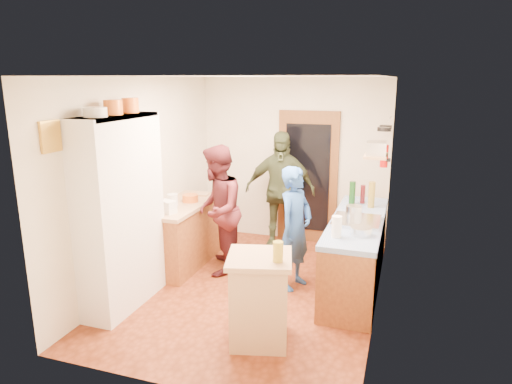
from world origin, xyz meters
The scene contains 44 objects.
floor centered at (0.00, 0.00, -0.01)m, with size 3.00×4.00×0.02m, color brown.
ceiling centered at (0.00, 0.00, 2.61)m, with size 3.00×4.00×0.02m, color silver.
wall_back centered at (0.00, 2.01, 1.30)m, with size 3.00×0.02×2.60m, color beige.
wall_front centered at (0.00, -2.01, 1.30)m, with size 3.00×0.02×2.60m, color beige.
wall_left centered at (-1.51, 0.00, 1.30)m, with size 0.02×4.00×2.60m, color beige.
wall_right centered at (1.51, 0.00, 1.30)m, with size 0.02×4.00×2.60m, color beige.
door_frame centered at (0.25, 1.97, 1.05)m, with size 0.95×0.06×2.10m, color brown.
door_glass centered at (0.25, 1.94, 1.05)m, with size 0.70×0.02×1.70m, color black.
hutch_body centered at (-1.30, -0.80, 1.10)m, with size 0.40×1.20×2.20m, color white.
hutch_top_shelf centered at (-1.30, -0.80, 2.18)m, with size 0.40×1.14×0.04m, color white.
plate_stack centered at (-1.30, -1.10, 2.25)m, with size 0.24×0.24×0.10m, color white.
orange_pot_a centered at (-1.30, -0.80, 2.28)m, with size 0.20×0.20×0.16m, color orange.
orange_pot_b centered at (-1.30, -0.48, 2.28)m, with size 0.19×0.19×0.17m, color orange.
left_counter_base centered at (-1.20, 0.45, 0.42)m, with size 0.60×1.40×0.85m, color #9D5D27.
left_counter_top centered at (-1.20, 0.45, 0.88)m, with size 0.64×1.44×0.05m, color tan.
toaster centered at (-1.15, -0.02, 0.98)m, with size 0.22×0.14×0.16m, color white.
kettle centered at (-1.25, 0.30, 0.98)m, with size 0.14×0.14×0.16m, color white.
orange_bowl centered at (-1.12, 0.57, 0.95)m, with size 0.22×0.22×0.10m, color orange.
chopping_board centered at (-1.18, 0.96, 0.91)m, with size 0.30×0.22×0.03m, color tan.
right_counter_base centered at (1.20, 0.50, 0.42)m, with size 0.60×2.20×0.84m, color #9D5D27.
right_counter_top centered at (1.20, 0.50, 0.87)m, with size 0.62×2.22×0.06m, color blue.
hob centered at (1.20, 0.34, 0.92)m, with size 0.55×0.58×0.04m, color silver.
pot_on_hob centered at (1.15, 0.47, 1.00)m, with size 0.19×0.19×0.13m, color silver.
bottle_a centered at (1.05, 1.12, 1.06)m, with size 0.08×0.08×0.33m, color #143F14.
bottle_b centered at (1.18, 1.24, 1.03)m, with size 0.06×0.06×0.26m, color #591419.
bottle_c centered at (1.31, 1.07, 1.08)m, with size 0.09×0.09×0.35m, color olive.
paper_towel centered at (1.05, -0.26, 1.02)m, with size 0.11×0.11×0.24m, color white.
mixing_bowl centered at (1.30, -0.11, 0.95)m, with size 0.24×0.24×0.09m, color silver.
island_base centered at (0.43, -1.07, 0.43)m, with size 0.55×0.55×0.86m, color tan.
island_top centered at (0.43, -1.07, 0.89)m, with size 0.62×0.62×0.05m, color tan.
cutting_board centered at (0.37, -1.04, 0.90)m, with size 0.35×0.28×0.02m, color white.
oil_jar centered at (0.64, -1.14, 1.01)m, with size 0.10×0.10×0.20m, color #AD9E2D.
pan_rail centered at (1.46, 1.52, 2.05)m, with size 0.02×0.02×0.65m, color silver.
pan_hang_a centered at (1.40, 1.35, 1.92)m, with size 0.18×0.18×0.05m, color black.
pan_hang_b centered at (1.40, 1.55, 1.90)m, with size 0.16×0.16×0.05m, color black.
pan_hang_c centered at (1.40, 1.75, 1.91)m, with size 0.17×0.17×0.05m, color black.
wall_shelf centered at (1.37, 0.45, 1.70)m, with size 0.26×0.42×0.03m, color tan.
radio centered at (1.37, 0.45, 1.79)m, with size 0.22×0.30×0.15m, color silver.
ext_bracket centered at (1.47, 1.70, 1.45)m, with size 0.06×0.10×0.04m, color black.
fire_extinguisher centered at (1.41, 1.70, 1.50)m, with size 0.11×0.11×0.32m, color red.
picture_frame centered at (-1.48, -1.55, 2.05)m, with size 0.03×0.25×0.30m, color gold.
person_hob centered at (0.49, 0.22, 0.78)m, with size 0.57×0.37×1.55m, color #244E9C.
person_left centered at (-0.62, 0.43, 0.87)m, with size 0.85×0.66×1.74m, color #4A191D.
person_back centered at (-0.07, 1.55, 0.91)m, with size 1.07×0.45×1.82m, color #343E25.
Camera 1 is at (1.70, -5.00, 2.58)m, focal length 32.00 mm.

